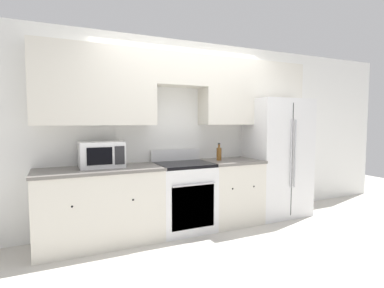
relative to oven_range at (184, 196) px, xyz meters
name	(u,v)px	position (x,y,z in m)	size (l,w,h in m)	color
ground_plane	(202,236)	(0.12, -0.31, -0.46)	(12.00, 12.00, 0.00)	beige
wall_back	(185,113)	(0.13, 0.26, 1.12)	(8.00, 0.39, 2.60)	white
lower_cabinets_left	(100,206)	(-1.08, 0.00, 0.00)	(1.47, 0.64, 0.90)	silver
lower_cabinets_right	(231,191)	(0.75, 0.00, 0.00)	(0.79, 0.64, 0.90)	silver
oven_range	(184,196)	(0.00, 0.00, 0.00)	(0.73, 0.65, 1.06)	white
refrigerator	(275,157)	(1.59, 0.06, 0.44)	(0.92, 0.77, 1.80)	white
microwave	(102,154)	(-1.04, 0.10, 0.60)	(0.52, 0.39, 0.31)	white
bottle	(219,154)	(0.56, 0.04, 0.54)	(0.07, 0.07, 0.25)	brown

